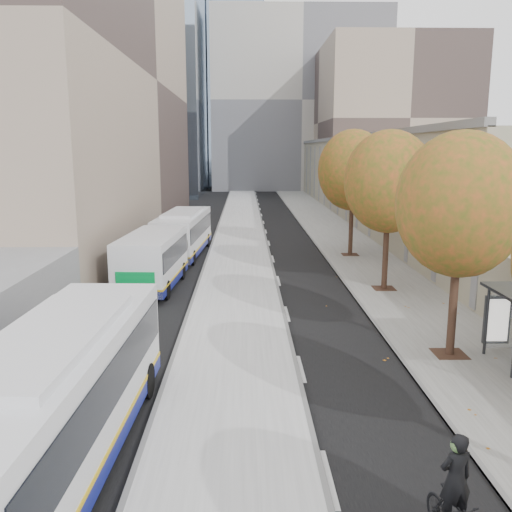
{
  "coord_description": "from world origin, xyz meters",
  "views": [
    {
      "loc": [
        -3.48,
        -4.58,
        7.05
      ],
      "look_at": [
        -3.0,
        18.4,
        2.5
      ],
      "focal_mm": 38.0,
      "sensor_mm": 36.0,
      "label": 1
    }
  ],
  "objects": [
    {
      "name": "bus_far",
      "position": [
        -7.86,
        27.69,
        1.54
      ],
      "size": [
        3.59,
        17.06,
        2.82
      ],
      "rotation": [
        0.0,
        0.0,
        -0.07
      ],
      "color": "silver",
      "rests_on": "ground"
    },
    {
      "name": "distant_car",
      "position": [
        -7.21,
        40.11,
        0.7
      ],
      "size": [
        2.22,
        4.3,
        1.4
      ],
      "primitive_type": "imported",
      "rotation": [
        0.0,
        0.0,
        0.14
      ],
      "color": "silver",
      "rests_on": "ground"
    },
    {
      "name": "bus_platform",
      "position": [
        -3.88,
        35.0,
        0.07
      ],
      "size": [
        4.25,
        150.0,
        0.15
      ],
      "primitive_type": "cube",
      "color": "#AFAFAF",
      "rests_on": "ground"
    },
    {
      "name": "tree_d",
      "position": [
        3.6,
        22.0,
        5.47
      ],
      "size": [
        4.4,
        4.4,
        7.6
      ],
      "color": "#312314",
      "rests_on": "sidewalk"
    },
    {
      "name": "building_midrise",
      "position": [
        -22.5,
        41.0,
        12.5
      ],
      "size": [
        24.0,
        46.0,
        25.0
      ],
      "primitive_type": "cube",
      "color": "gray",
      "rests_on": "ground"
    },
    {
      "name": "cyclist",
      "position": [
        0.23,
        3.95,
        0.81
      ],
      "size": [
        0.82,
        1.77,
        2.19
      ],
      "rotation": [
        0.0,
        0.0,
        0.2
      ],
      "color": "black",
      "rests_on": "ground"
    },
    {
      "name": "building_far_block",
      "position": [
        6.0,
        96.0,
        15.0
      ],
      "size": [
        30.0,
        18.0,
        30.0
      ],
      "primitive_type": "cube",
      "color": "#B0ABA1",
      "rests_on": "ground"
    },
    {
      "name": "tree_e",
      "position": [
        3.6,
        31.0,
        5.69
      ],
      "size": [
        4.6,
        4.6,
        7.92
      ],
      "color": "#312314",
      "rests_on": "sidewalk"
    },
    {
      "name": "tree_c",
      "position": [
        3.6,
        13.0,
        5.25
      ],
      "size": [
        4.2,
        4.2,
        7.28
      ],
      "color": "#312314",
      "rests_on": "sidewalk"
    },
    {
      "name": "sidewalk",
      "position": [
        4.12,
        35.0,
        0.04
      ],
      "size": [
        4.75,
        150.0,
        0.08
      ],
      "primitive_type": "cube",
      "color": "gray",
      "rests_on": "ground"
    },
    {
      "name": "building_tan",
      "position": [
        15.5,
        64.0,
        4.0
      ],
      "size": [
        18.0,
        92.0,
        8.0
      ],
      "primitive_type": "cube",
      "color": "#9B997D",
      "rests_on": "ground"
    }
  ]
}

